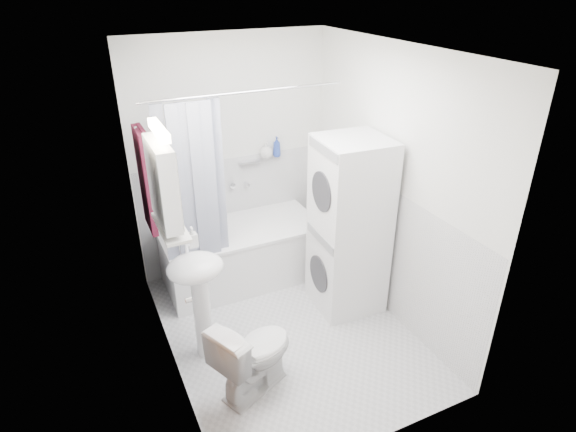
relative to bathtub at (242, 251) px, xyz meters
name	(u,v)px	position (x,y,z in m)	size (l,w,h in m)	color
floor	(287,329)	(0.07, -0.92, -0.33)	(2.60, 2.60, 0.00)	silver
room_walls	(287,176)	(0.07, -0.92, 1.16)	(2.60, 2.60, 2.60)	white
wainscot	(273,256)	(0.07, -0.63, 0.27)	(1.98, 2.58, 2.58)	white
door	(189,300)	(-0.88, -1.47, 0.67)	(0.05, 2.00, 2.00)	brown
bathtub	(242,251)	(0.00, 0.00, 0.00)	(1.57, 0.74, 0.60)	white
tub_spout	(246,183)	(0.20, 0.33, 0.59)	(0.04, 0.04, 0.12)	silver
curtain_rod	(246,92)	(0.00, -0.31, 1.67)	(0.02, 0.02, 1.75)	silver
shower_curtain	(194,188)	(-0.50, -0.31, 0.92)	(0.55, 0.02, 1.45)	#141E48
sink	(198,283)	(-0.68, -0.89, 0.37)	(0.44, 0.37, 1.04)	white
medicine_cabinet	(163,181)	(-0.83, -0.82, 1.24)	(0.13, 0.50, 0.71)	white
shelf	(171,227)	(-0.82, -0.82, 0.87)	(0.18, 0.54, 0.03)	silver
shower_caddy	(251,161)	(0.25, 0.32, 0.82)	(0.22, 0.06, 0.02)	silver
towel	(145,179)	(-0.87, -0.17, 1.02)	(0.07, 0.37, 0.90)	#5A182C
washer_dryer	(349,227)	(0.75, -0.79, 0.49)	(0.62, 0.61, 1.65)	white
toilet	(254,354)	(-0.43, -1.42, 0.00)	(0.37, 0.67, 0.65)	white
soap_pump	(193,242)	(-0.64, -0.67, 0.62)	(0.08, 0.17, 0.08)	gray
shelf_bottle	(175,230)	(-0.82, -0.97, 0.92)	(0.07, 0.18, 0.07)	gray
shelf_cup	(166,213)	(-0.82, -0.70, 0.93)	(0.10, 0.09, 0.10)	gray
shampoo_a	(266,152)	(0.42, 0.32, 0.90)	(0.13, 0.17, 0.13)	gray
shampoo_b	(277,153)	(0.54, 0.32, 0.87)	(0.08, 0.21, 0.08)	#27419F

